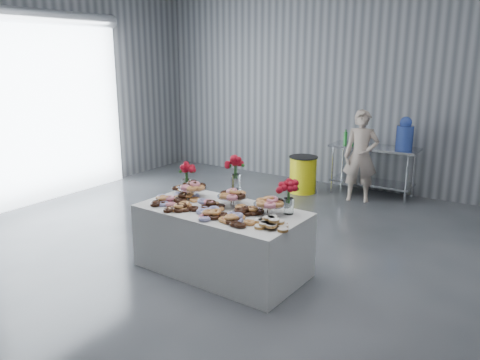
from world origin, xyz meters
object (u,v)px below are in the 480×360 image
Objects in this scene: water_jug at (405,135)px; trash_barrel at (303,174)px; person at (361,156)px; prep_table at (373,162)px; display_table at (222,240)px.

water_jug is 1.88m from trash_barrel.
person reaches higher than trash_barrel.
person is (-0.10, -0.39, 0.16)m from prep_table.
water_jug is 0.80m from person.
prep_table reaches higher than display_table.
water_jug reaches higher than prep_table.
water_jug reaches higher than display_table.
person is at bearing 83.56° from display_table.
display_table is 3.98m from prep_table.
trash_barrel is at bearing 100.35° from display_table.
person is at bearing -103.86° from prep_table.
prep_table is 0.44m from person.
display_table is at bearing -79.65° from trash_barrel.
water_jug is (1.00, 3.94, 0.77)m from display_table.
person is at bearing -146.56° from water_jug.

